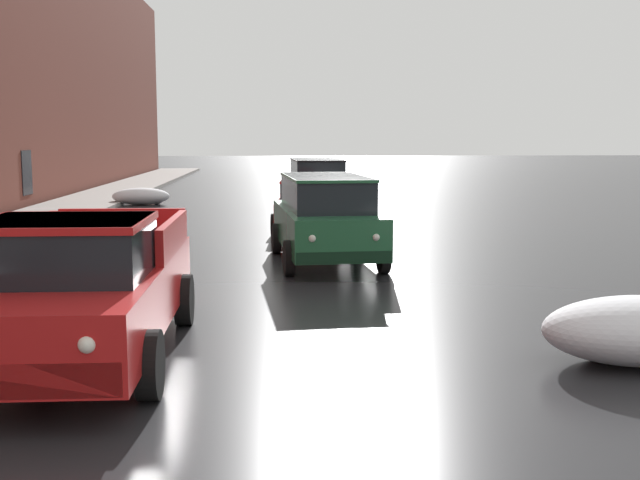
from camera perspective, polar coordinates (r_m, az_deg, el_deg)
snow_bank_near_corner_left at (r=31.30m, az=-12.69°, el=3.06°), size 2.19×1.21×0.65m
pickup_truck_red_approaching_near_lane at (r=9.78m, az=-16.77°, el=-3.26°), size 2.27×5.42×1.76m
suv_green_parked_kerbside_close at (r=16.60m, az=0.41°, el=1.76°), size 2.31×4.84×1.82m
sedan_red_parked_kerbside_mid at (r=22.29m, az=-0.88°, el=2.62°), size 2.07×4.10×1.42m
suv_black_parked_far_down_block at (r=28.06m, az=-0.22°, el=4.13°), size 2.29×4.70×1.82m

